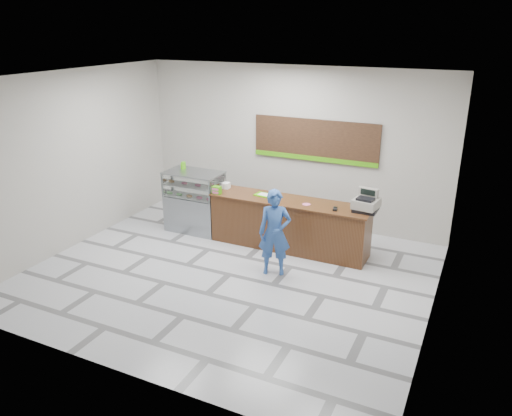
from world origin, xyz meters
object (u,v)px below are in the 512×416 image
at_px(sales_counter, 289,224).
at_px(customer, 275,233).
at_px(serving_tray, 264,195).
at_px(display_case, 195,201).
at_px(cash_register, 366,203).

relative_size(sales_counter, customer, 2.05).
bearing_deg(serving_tray, sales_counter, 1.40).
bearing_deg(sales_counter, serving_tray, 174.48).
relative_size(display_case, customer, 0.84).
distance_m(sales_counter, cash_register, 1.64).
relative_size(display_case, cash_register, 2.63).
xyz_separation_m(sales_counter, display_case, (-2.22, -0.00, 0.16)).
height_order(display_case, cash_register, cash_register).
xyz_separation_m(cash_register, serving_tray, (-2.09, -0.01, -0.14)).
distance_m(sales_counter, customer, 1.16).
relative_size(sales_counter, serving_tray, 8.79).
xyz_separation_m(display_case, customer, (2.39, -1.12, 0.12)).
bearing_deg(cash_register, display_case, -171.23).
relative_size(cash_register, serving_tray, 1.36).
relative_size(cash_register, customer, 0.32).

